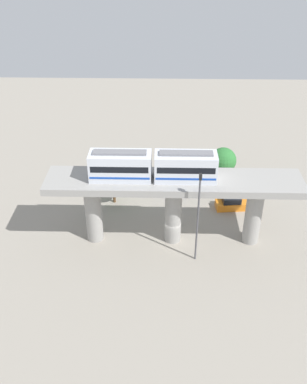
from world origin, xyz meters
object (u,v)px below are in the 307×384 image
object	(u,v)px
train	(153,166)
parked_car_blue	(173,187)
tree_mid_lot	(114,183)
signal_post	(198,215)
tree_near_viaduct	(223,161)
parked_car_orange	(232,203)

from	to	relation	value
train	parked_car_blue	size ratio (longest dim) A/B	3.14
parked_car_blue	tree_mid_lot	world-z (taller)	tree_mid_lot
tree_mid_lot	signal_post	size ratio (longest dim) A/B	0.41
parked_car_blue	train	bearing A→B (deg)	170.63
train	tree_near_viaduct	distance (m)	17.25
parked_car_orange	parked_car_blue	distance (m)	8.52
parked_car_blue	signal_post	bearing A→B (deg)	-166.74
train	signal_post	world-z (taller)	train
parked_car_orange	signal_post	bearing A→B (deg)	146.38
tree_mid_lot	signal_post	world-z (taller)	signal_post
tree_near_viaduct	tree_mid_lot	world-z (taller)	tree_near_viaduct
train	tree_mid_lot	size ratio (longest dim) A/B	3.02
parked_car_orange	signal_post	xyz separation A→B (m)	(-10.06, 5.31, 5.24)
parked_car_orange	signal_post	world-z (taller)	signal_post
tree_mid_lot	signal_post	distance (m)	15.36
parked_car_orange	signal_post	distance (m)	12.52
tree_near_viaduct	signal_post	bearing A→B (deg)	164.26
train	parked_car_blue	world-z (taller)	train
parked_car_blue	tree_mid_lot	bearing A→B (deg)	113.81
parked_car_orange	parked_car_blue	size ratio (longest dim) A/B	1.01
tree_near_viaduct	parked_car_blue	bearing A→B (deg)	109.70
parked_car_blue	tree_mid_lot	xyz separation A→B (m)	(-2.82, 7.86, 2.21)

